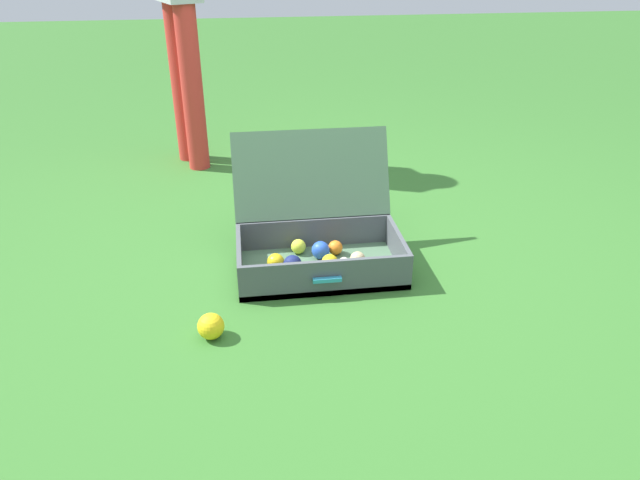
% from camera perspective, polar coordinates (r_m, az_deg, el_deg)
% --- Properties ---
extents(ground_plane, '(16.00, 16.00, 0.00)m').
position_cam_1_polar(ground_plane, '(2.41, 2.00, -3.45)').
color(ground_plane, '#336B28').
extents(open_suitcase, '(0.67, 0.57, 0.50)m').
position_cam_1_polar(open_suitcase, '(2.44, -0.29, 0.19)').
color(open_suitcase, '#4C7051').
rests_on(open_suitcase, ground).
extents(stray_ball_on_grass, '(0.09, 0.09, 0.09)m').
position_cam_1_polar(stray_ball_on_grass, '(2.07, -10.54, -8.22)').
color(stray_ball_on_grass, yellow).
rests_on(stray_ball_on_grass, ground).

